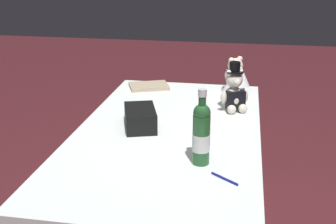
{
  "coord_description": "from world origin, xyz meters",
  "views": [
    {
      "loc": [
        2.07,
        0.37,
        1.57
      ],
      "look_at": [
        0.0,
        0.0,
        0.8
      ],
      "focal_mm": 46.71,
      "sensor_mm": 36.0,
      "label": 1
    }
  ],
  "objects_px": {
    "teddy_bear_groom": "(234,92)",
    "teddy_bear_bride": "(236,77)",
    "signing_pen": "(226,179)",
    "champagne_bottle": "(201,133)",
    "guestbook": "(149,86)",
    "gift_case_black": "(140,118)"
  },
  "relations": [
    {
      "from": "teddy_bear_groom",
      "to": "teddy_bear_bride",
      "type": "xyz_separation_m",
      "value": [
        -0.36,
        -0.0,
        -0.01
      ]
    },
    {
      "from": "teddy_bear_bride",
      "to": "signing_pen",
      "type": "distance_m",
      "value": 1.21
    },
    {
      "from": "teddy_bear_groom",
      "to": "teddy_bear_bride",
      "type": "relative_size",
      "value": 1.22
    },
    {
      "from": "teddy_bear_bride",
      "to": "champagne_bottle",
      "type": "distance_m",
      "value": 1.08
    },
    {
      "from": "champagne_bottle",
      "to": "guestbook",
      "type": "distance_m",
      "value": 1.17
    },
    {
      "from": "teddy_bear_bride",
      "to": "champagne_bottle",
      "type": "height_order",
      "value": "champagne_bottle"
    },
    {
      "from": "teddy_bear_groom",
      "to": "signing_pen",
      "type": "distance_m",
      "value": 0.86
    },
    {
      "from": "teddy_bear_groom",
      "to": "champagne_bottle",
      "type": "xyz_separation_m",
      "value": [
        0.72,
        -0.12,
        0.03
      ]
    },
    {
      "from": "champagne_bottle",
      "to": "teddy_bear_bride",
      "type": "bearing_deg",
      "value": 173.82
    },
    {
      "from": "teddy_bear_bride",
      "to": "guestbook",
      "type": "relative_size",
      "value": 0.91
    },
    {
      "from": "teddy_bear_groom",
      "to": "gift_case_black",
      "type": "bearing_deg",
      "value": -53.19
    },
    {
      "from": "signing_pen",
      "to": "gift_case_black",
      "type": "xyz_separation_m",
      "value": [
        -0.5,
        -0.48,
        0.05
      ]
    },
    {
      "from": "teddy_bear_groom",
      "to": "signing_pen",
      "type": "bearing_deg",
      "value": 0.08
    },
    {
      "from": "champagne_bottle",
      "to": "gift_case_black",
      "type": "distance_m",
      "value": 0.52
    },
    {
      "from": "gift_case_black",
      "to": "signing_pen",
      "type": "bearing_deg",
      "value": 43.7
    },
    {
      "from": "champagne_bottle",
      "to": "gift_case_black",
      "type": "xyz_separation_m",
      "value": [
        -0.36,
        -0.36,
        -0.09
      ]
    },
    {
      "from": "teddy_bear_groom",
      "to": "champagne_bottle",
      "type": "distance_m",
      "value": 0.73
    },
    {
      "from": "teddy_bear_groom",
      "to": "guestbook",
      "type": "xyz_separation_m",
      "value": [
        -0.35,
        -0.58,
        -0.1
      ]
    },
    {
      "from": "teddy_bear_bride",
      "to": "guestbook",
      "type": "height_order",
      "value": "teddy_bear_bride"
    },
    {
      "from": "signing_pen",
      "to": "teddy_bear_bride",
      "type": "bearing_deg",
      "value": -179.94
    },
    {
      "from": "gift_case_black",
      "to": "guestbook",
      "type": "xyz_separation_m",
      "value": [
        -0.71,
        -0.11,
        -0.04
      ]
    },
    {
      "from": "teddy_bear_bride",
      "to": "signing_pen",
      "type": "xyz_separation_m",
      "value": [
        1.21,
        0.0,
        -0.1
      ]
    }
  ]
}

